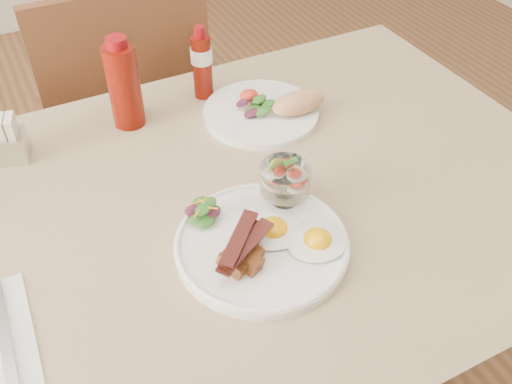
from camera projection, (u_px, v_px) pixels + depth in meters
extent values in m
cylinder|color=brown|center=(356.00, 165.00, 1.70)|extent=(0.06, 0.06, 0.71)
cube|color=brown|center=(221.00, 213.00, 1.01)|extent=(1.30, 0.85, 0.04)
cube|color=#98865D|center=(221.00, 205.00, 0.99)|extent=(1.33, 0.88, 0.00)
cylinder|color=brown|center=(92.00, 235.00, 1.66)|extent=(0.04, 0.04, 0.45)
cylinder|color=brown|center=(205.00, 197.00, 1.78)|extent=(0.04, 0.04, 0.45)
cylinder|color=brown|center=(64.00, 165.00, 1.90)|extent=(0.04, 0.04, 0.45)
cylinder|color=brown|center=(165.00, 136.00, 2.02)|extent=(0.04, 0.04, 0.45)
cube|color=brown|center=(120.00, 119.00, 1.68)|extent=(0.42, 0.42, 0.03)
cube|color=brown|center=(129.00, 82.00, 1.39)|extent=(0.42, 0.03, 0.46)
cylinder|color=white|center=(262.00, 245.00, 0.91)|extent=(0.28, 0.28, 0.02)
ellipsoid|color=white|center=(317.00, 242.00, 0.90)|extent=(0.11, 0.10, 0.01)
ellipsoid|color=#FFAC05|center=(318.00, 239.00, 0.89)|extent=(0.05, 0.05, 0.03)
ellipsoid|color=white|center=(274.00, 230.00, 0.92)|extent=(0.11, 0.10, 0.01)
ellipsoid|color=#FFAC05|center=(274.00, 228.00, 0.91)|extent=(0.05, 0.05, 0.03)
cube|color=brown|center=(236.00, 256.00, 0.87)|extent=(0.03, 0.03, 0.02)
cube|color=brown|center=(252.00, 255.00, 0.87)|extent=(0.03, 0.03, 0.02)
cube|color=brown|center=(239.00, 269.00, 0.85)|extent=(0.02, 0.02, 0.02)
cube|color=brown|center=(248.00, 245.00, 0.88)|extent=(0.03, 0.03, 0.02)
cube|color=brown|center=(252.00, 264.00, 0.85)|extent=(0.03, 0.03, 0.02)
cube|color=brown|center=(226.00, 259.00, 0.86)|extent=(0.02, 0.02, 0.02)
cube|color=brown|center=(246.00, 245.00, 0.86)|extent=(0.03, 0.03, 0.02)
cube|color=#54120E|center=(240.00, 246.00, 0.85)|extent=(0.10, 0.08, 0.01)
cube|color=#54120E|center=(247.00, 245.00, 0.85)|extent=(0.11, 0.07, 0.01)
cube|color=#54120E|center=(239.00, 238.00, 0.85)|extent=(0.10, 0.09, 0.01)
ellipsoid|color=#1A4A13|center=(203.00, 218.00, 0.94)|extent=(0.04, 0.04, 0.01)
ellipsoid|color=#1A4A13|center=(212.00, 212.00, 0.94)|extent=(0.04, 0.03, 0.01)
ellipsoid|color=#3E1325|center=(194.00, 212.00, 0.94)|extent=(0.03, 0.03, 0.01)
ellipsoid|color=#1A4A13|center=(206.00, 221.00, 0.92)|extent=(0.04, 0.03, 0.01)
ellipsoid|color=#1A4A13|center=(197.00, 218.00, 0.92)|extent=(0.04, 0.03, 0.01)
ellipsoid|color=#3E1325|center=(213.00, 213.00, 0.93)|extent=(0.03, 0.03, 0.01)
ellipsoid|color=#1A4A13|center=(200.00, 203.00, 0.94)|extent=(0.04, 0.03, 0.01)
ellipsoid|color=#1A4A13|center=(208.00, 203.00, 0.94)|extent=(0.03, 0.03, 0.01)
ellipsoid|color=#3E1325|center=(191.00, 210.00, 0.92)|extent=(0.03, 0.02, 0.01)
ellipsoid|color=#1A4A13|center=(203.00, 209.00, 0.92)|extent=(0.04, 0.03, 0.01)
ellipsoid|color=#1A4A13|center=(209.00, 204.00, 0.92)|extent=(0.03, 0.03, 0.01)
cylinder|color=orange|center=(205.00, 204.00, 0.92)|extent=(0.01, 0.03, 0.01)
cylinder|color=orange|center=(197.00, 202.00, 0.93)|extent=(0.03, 0.00, 0.01)
cylinder|color=orange|center=(208.00, 208.00, 0.92)|extent=(0.03, 0.02, 0.01)
cylinder|color=orange|center=(200.00, 210.00, 0.91)|extent=(0.03, 0.02, 0.01)
cylinder|color=white|center=(284.00, 198.00, 0.97)|extent=(0.05, 0.05, 0.01)
cylinder|color=white|center=(285.00, 193.00, 0.96)|extent=(0.02, 0.02, 0.02)
cylinder|color=white|center=(285.00, 179.00, 0.94)|extent=(0.09, 0.09, 0.05)
cylinder|color=#FFEAB4|center=(278.00, 181.00, 0.96)|extent=(0.02, 0.02, 0.01)
cylinder|color=#FFEAB4|center=(294.00, 183.00, 0.94)|extent=(0.02, 0.02, 0.01)
cylinder|color=#FFEAB4|center=(285.00, 174.00, 0.96)|extent=(0.02, 0.02, 0.01)
cylinder|color=#85A933|center=(279.00, 169.00, 0.94)|extent=(0.03, 0.03, 0.01)
cone|color=red|center=(294.00, 174.00, 0.93)|extent=(0.02, 0.02, 0.02)
cone|color=red|center=(278.00, 171.00, 0.93)|extent=(0.02, 0.02, 0.02)
cone|color=red|center=(287.00, 162.00, 0.94)|extent=(0.02, 0.02, 0.02)
ellipsoid|color=#34842F|center=(288.00, 162.00, 0.92)|extent=(0.02, 0.01, 0.00)
ellipsoid|color=#34842F|center=(293.00, 160.00, 0.92)|extent=(0.02, 0.01, 0.00)
cylinder|color=white|center=(261.00, 113.00, 1.19)|extent=(0.24, 0.24, 0.01)
ellipsoid|color=#1A4A13|center=(253.00, 110.00, 1.17)|extent=(0.04, 0.03, 0.01)
ellipsoid|color=#1A4A13|center=(259.00, 101.00, 1.19)|extent=(0.04, 0.03, 0.01)
ellipsoid|color=#3E1325|center=(251.00, 113.00, 1.16)|extent=(0.03, 0.02, 0.01)
ellipsoid|color=#1A4A13|center=(263.00, 111.00, 1.16)|extent=(0.04, 0.03, 0.01)
ellipsoid|color=#1A4A13|center=(269.00, 104.00, 1.17)|extent=(0.03, 0.02, 0.01)
ellipsoid|color=#3E1325|center=(242.00, 103.00, 1.17)|extent=(0.03, 0.02, 0.01)
ellipsoid|color=#1A4A13|center=(259.00, 99.00, 1.18)|extent=(0.03, 0.02, 0.01)
ellipsoid|color=red|center=(249.00, 97.00, 1.20)|extent=(0.04, 0.03, 0.02)
ellipsoid|color=tan|center=(298.00, 102.00, 1.16)|extent=(0.12, 0.07, 0.05)
cylinder|color=#620D05|center=(124.00, 87.00, 1.12)|extent=(0.07, 0.07, 0.17)
cylinder|color=maroon|center=(116.00, 42.00, 1.05)|extent=(0.05, 0.05, 0.02)
cylinder|color=#620D05|center=(202.00, 67.00, 1.21)|extent=(0.04, 0.04, 0.14)
cylinder|color=white|center=(201.00, 55.00, 1.19)|extent=(0.05, 0.05, 0.03)
cylinder|color=maroon|center=(200.00, 32.00, 1.15)|extent=(0.02, 0.02, 0.03)
cube|color=beige|center=(3.00, 132.00, 1.05)|extent=(0.02, 0.05, 0.06)
cube|color=beige|center=(13.00, 131.00, 1.05)|extent=(0.02, 0.05, 0.06)
cube|color=silver|center=(5.00, 338.00, 0.78)|extent=(0.02, 0.22, 0.00)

